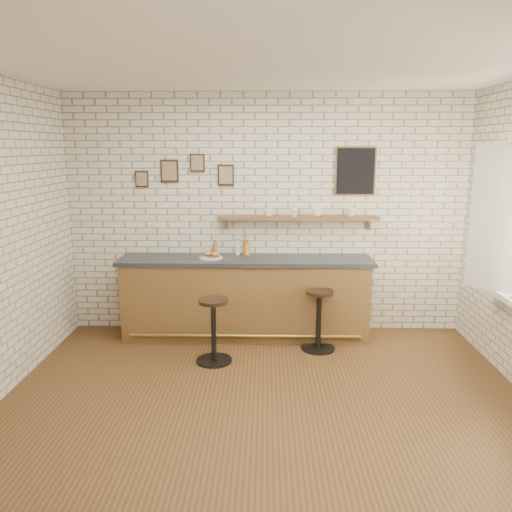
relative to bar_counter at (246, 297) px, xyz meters
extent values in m
plane|color=brown|center=(0.25, -1.70, -0.51)|extent=(5.00, 5.00, 0.00)
cube|color=brown|center=(0.00, 0.00, -0.03)|extent=(3.00, 0.58, 0.96)
cube|color=#2D333A|center=(0.00, 0.00, 0.48)|extent=(3.10, 0.62, 0.05)
cylinder|color=olive|center=(0.00, -0.32, -0.39)|extent=(2.79, 0.04, 0.04)
cylinder|color=white|center=(-0.42, -0.02, 0.51)|extent=(0.28, 0.28, 0.01)
cylinder|color=#C19444|center=(-0.37, 0.01, 0.52)|extent=(0.05, 0.05, 0.00)
cylinder|color=#C19444|center=(-0.40, -0.03, 0.52)|extent=(0.05, 0.05, 0.00)
cylinder|color=#C19444|center=(-0.53, 0.05, 0.52)|extent=(0.06, 0.06, 0.00)
cylinder|color=#C19444|center=(-0.38, 0.03, 0.52)|extent=(0.06, 0.06, 0.00)
cylinder|color=#C19444|center=(-0.53, -0.05, 0.52)|extent=(0.06, 0.06, 0.00)
cylinder|color=#C19444|center=(-0.37, -0.01, 0.52)|extent=(0.04, 0.04, 0.00)
cylinder|color=#C19444|center=(-0.43, -0.07, 0.52)|extent=(0.05, 0.05, 0.00)
cylinder|color=#C19444|center=(-0.54, -0.08, 0.52)|extent=(0.04, 0.04, 0.00)
cylinder|color=#C19444|center=(-0.58, -0.01, 0.52)|extent=(0.05, 0.05, 0.00)
cylinder|color=#C19444|center=(-0.38, -0.06, 0.52)|extent=(0.06, 0.06, 0.00)
cylinder|color=#C19444|center=(-0.52, 0.00, 0.52)|extent=(0.04, 0.04, 0.00)
cylinder|color=brown|center=(-0.39, 0.19, 0.57)|extent=(0.06, 0.06, 0.14)
cylinder|color=brown|center=(-0.39, 0.19, 0.66)|extent=(0.02, 0.02, 0.03)
cylinder|color=black|center=(-0.39, 0.19, 0.68)|extent=(0.02, 0.02, 0.01)
cylinder|color=beige|center=(-0.11, 0.19, 0.58)|extent=(0.05, 0.05, 0.16)
cylinder|color=beige|center=(-0.11, 0.19, 0.68)|extent=(0.02, 0.02, 0.04)
cylinder|color=black|center=(-0.11, 0.19, 0.70)|extent=(0.02, 0.02, 0.01)
cylinder|color=#985218|center=(-0.01, 0.19, 0.60)|extent=(0.06, 0.06, 0.19)
cylinder|color=#985218|center=(-0.01, 0.19, 0.72)|extent=(0.02, 0.02, 0.04)
cylinder|color=black|center=(-0.01, 0.19, 0.75)|extent=(0.02, 0.02, 0.01)
cylinder|color=gold|center=(0.01, 0.19, 0.57)|extent=(0.05, 0.05, 0.13)
cylinder|color=gold|center=(0.01, 0.19, 0.65)|extent=(0.02, 0.02, 0.03)
cylinder|color=maroon|center=(0.01, 0.19, 0.67)|extent=(0.03, 0.03, 0.01)
cylinder|color=black|center=(-0.32, -0.78, -0.50)|extent=(0.40, 0.40, 0.02)
cylinder|color=black|center=(-0.32, -0.78, -0.16)|extent=(0.06, 0.06, 0.66)
cylinder|color=black|center=(-0.32, -0.78, 0.20)|extent=(0.36, 0.36, 0.04)
cylinder|color=black|center=(0.87, -0.41, -0.50)|extent=(0.40, 0.40, 0.02)
cylinder|color=black|center=(0.87, -0.41, -0.16)|extent=(0.06, 0.06, 0.66)
cylinder|color=black|center=(0.87, -0.41, 0.20)|extent=(0.35, 0.35, 0.04)
cube|color=brown|center=(0.65, 0.20, 0.97)|extent=(2.00, 0.18, 0.04)
cube|color=brown|center=(-0.25, 0.27, 0.89)|extent=(0.03, 0.04, 0.16)
cube|color=brown|center=(1.55, 0.27, 0.89)|extent=(0.03, 0.04, 0.16)
imported|color=white|center=(0.28, 0.20, 1.04)|extent=(0.16, 0.16, 0.09)
imported|color=white|center=(0.60, 0.20, 1.04)|extent=(0.14, 0.14, 0.09)
imported|color=white|center=(0.88, 0.20, 1.05)|extent=(0.15, 0.15, 0.10)
imported|color=white|center=(1.31, 0.20, 1.04)|extent=(0.14, 0.14, 0.10)
cube|color=black|center=(-0.95, 0.28, 1.54)|extent=(0.22, 0.02, 0.28)
cube|color=black|center=(-0.60, 0.28, 1.64)|extent=(0.18, 0.02, 0.22)
cube|color=black|center=(-0.25, 0.28, 1.49)|extent=(0.20, 0.02, 0.26)
cube|color=black|center=(-1.30, 0.28, 1.44)|extent=(0.16, 0.02, 0.20)
cube|color=black|center=(1.35, 0.28, 1.54)|extent=(0.46, 0.02, 0.56)
cube|color=white|center=(2.72, -0.80, 1.14)|extent=(0.05, 0.06, 1.50)
cube|color=white|center=(2.57, -1.10, 1.14)|extent=(0.40, 0.46, 1.46)
camera|label=1|loc=(0.25, -5.96, 1.84)|focal=35.00mm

